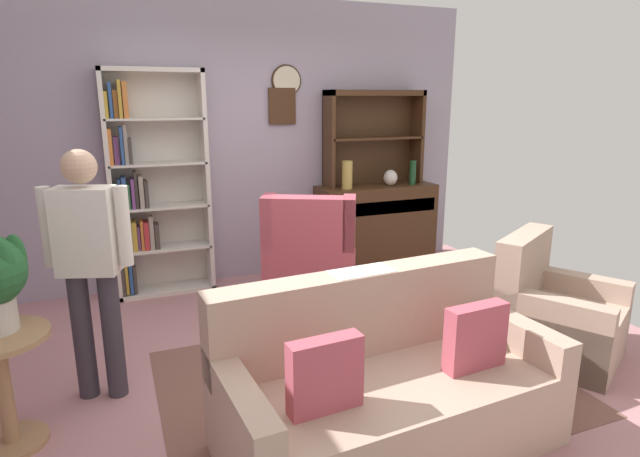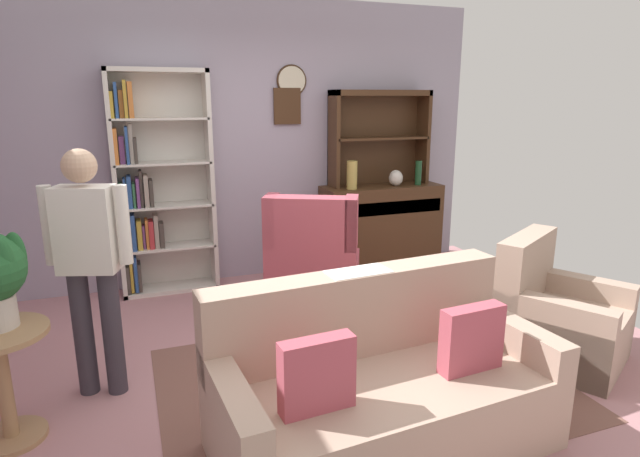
{
  "view_description": "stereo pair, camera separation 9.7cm",
  "coord_description": "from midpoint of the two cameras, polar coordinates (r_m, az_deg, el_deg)",
  "views": [
    {
      "loc": [
        -1.22,
        -3.09,
        1.85
      ],
      "look_at": [
        0.1,
        0.2,
        0.95
      ],
      "focal_mm": 29.29,
      "sensor_mm": 36.0,
      "label": 1
    },
    {
      "loc": [
        -1.13,
        -3.13,
        1.85
      ],
      "look_at": [
        0.1,
        0.2,
        0.95
      ],
      "focal_mm": 29.29,
      "sensor_mm": 36.0,
      "label": 2
    }
  ],
  "objects": [
    {
      "name": "area_rug",
      "position": [
        3.63,
        3.79,
        -16.34
      ],
      "size": [
        2.57,
        1.9,
        0.01
      ],
      "primitive_type": "cube",
      "color": "brown",
      "rests_on": "ground_plane"
    },
    {
      "name": "book_stack",
      "position": [
        3.63,
        2.81,
        -8.0
      ],
      "size": [
        0.22,
        0.16,
        0.11
      ],
      "color": "#B22D33",
      "rests_on": "coffee_table"
    },
    {
      "name": "couch_floral",
      "position": [
        2.97,
        6.16,
        -17.05
      ],
      "size": [
        1.86,
        0.97,
        0.9
      ],
      "color": "tan",
      "rests_on": "ground_plane"
    },
    {
      "name": "bookshelf",
      "position": [
        5.13,
        -18.59,
        4.26
      ],
      "size": [
        0.9,
        0.3,
        2.1
      ],
      "color": "silver",
      "rests_on": "ground_plane"
    },
    {
      "name": "coffee_table",
      "position": [
        3.72,
        0.55,
        -9.5
      ],
      "size": [
        0.8,
        0.5,
        0.42
      ],
      "color": "#422816",
      "rests_on": "ground_plane"
    },
    {
      "name": "ground_plane",
      "position": [
        3.81,
        -1.04,
        -14.99
      ],
      "size": [
        5.4,
        4.6,
        0.02
      ],
      "primitive_type": "cube",
      "color": "#B27A7F"
    },
    {
      "name": "vase_round",
      "position": [
        5.68,
        7.22,
        5.53
      ],
      "size": [
        0.15,
        0.15,
        0.17
      ],
      "primitive_type": "ellipsoid",
      "color": "beige",
      "rests_on": "sideboard"
    },
    {
      "name": "armchair_floral",
      "position": [
        4.2,
        23.61,
        -8.86
      ],
      "size": [
        1.04,
        1.05,
        0.88
      ],
      "color": "tan",
      "rests_on": "ground_plane"
    },
    {
      "name": "person_reading",
      "position": [
        3.43,
        -24.64,
        -3.03
      ],
      "size": [
        0.52,
        0.3,
        1.56
      ],
      "color": "#38333D",
      "rests_on": "ground_plane"
    },
    {
      "name": "vase_tall",
      "position": [
        5.42,
        2.47,
        5.88
      ],
      "size": [
        0.11,
        0.11,
        0.29
      ],
      "primitive_type": "cylinder",
      "color": "tan",
      "rests_on": "sideboard"
    },
    {
      "name": "wingback_chair",
      "position": [
        4.66,
        -1.59,
        -4.14
      ],
      "size": [
        1.05,
        1.06,
        1.05
      ],
      "color": "#B74C5B",
      "rests_on": "ground_plane"
    },
    {
      "name": "wall_back",
      "position": [
        5.39,
        -9.25,
        9.29
      ],
      "size": [
        5.0,
        0.09,
        2.8
      ],
      "color": "#A399AD",
      "rests_on": "ground_plane"
    },
    {
      "name": "sideboard",
      "position": [
        5.77,
        5.62,
        0.69
      ],
      "size": [
        1.3,
        0.45,
        0.92
      ],
      "color": "#422816",
      "rests_on": "ground_plane"
    },
    {
      "name": "sideboard_hutch",
      "position": [
        5.72,
        5.37,
        11.23
      ],
      "size": [
        1.1,
        0.26,
        1.0
      ],
      "color": "#422816",
      "rests_on": "sideboard"
    },
    {
      "name": "plant_stand",
      "position": [
        3.35,
        -32.13,
        -13.71
      ],
      "size": [
        0.52,
        0.52,
        0.65
      ],
      "color": "#A87F56",
      "rests_on": "ground_plane"
    },
    {
      "name": "bottle_wine",
      "position": [
        5.78,
        9.61,
        6.06
      ],
      "size": [
        0.07,
        0.07,
        0.26
      ],
      "primitive_type": "cylinder",
      "color": "#194223",
      "rests_on": "sideboard"
    }
  ]
}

